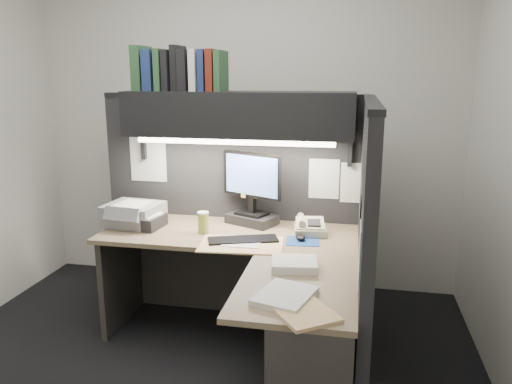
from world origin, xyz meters
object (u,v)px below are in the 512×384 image
at_px(keyboard, 243,240).
at_px(printer, 134,214).
at_px(desk, 261,314).
at_px(monitor, 252,196).
at_px(notebook_stack, 142,221).
at_px(overhead_shelf, 238,114).
at_px(telephone, 310,228).
at_px(coffee_cup, 203,223).

relative_size(keyboard, printer, 1.19).
xyz_separation_m(desk, monitor, (-0.21, 0.78, 0.49)).
xyz_separation_m(desk, notebook_stack, (-0.94, 0.56, 0.33)).
distance_m(overhead_shelf, telephone, 0.90).
xyz_separation_m(desk, keyboard, (-0.19, 0.39, 0.30)).
bearing_deg(monitor, overhead_shelf, -137.28).
xyz_separation_m(coffee_cup, notebook_stack, (-0.46, 0.05, -0.03)).
bearing_deg(coffee_cup, telephone, 9.99).
xyz_separation_m(telephone, notebook_stack, (-1.15, -0.08, 0.00)).
bearing_deg(desk, notebook_stack, 149.46).
relative_size(overhead_shelf, telephone, 7.32).
bearing_deg(telephone, desk, -117.39).
height_order(printer, notebook_stack, printer).
bearing_deg(overhead_shelf, desk, -68.21).
bearing_deg(notebook_stack, telephone, 3.82).
distance_m(desk, coffee_cup, 0.79).
bearing_deg(printer, keyboard, -8.20).
bearing_deg(coffee_cup, monitor, 44.56).
height_order(overhead_shelf, monitor, overhead_shelf).
bearing_deg(printer, notebook_stack, -24.46).
xyz_separation_m(desk, overhead_shelf, (-0.30, 0.75, 1.06)).
bearing_deg(keyboard, printer, 145.64).
relative_size(desk, monitor, 3.36).
bearing_deg(keyboard, telephone, 12.54).
bearing_deg(overhead_shelf, telephone, -12.98).
xyz_separation_m(overhead_shelf, telephone, (0.51, -0.12, -0.73)).
height_order(telephone, printer, printer).
bearing_deg(keyboard, desk, -83.26).
xyz_separation_m(monitor, coffee_cup, (-0.27, -0.27, -0.13)).
relative_size(printer, notebook_stack, 1.32).
distance_m(monitor, printer, 0.84).
height_order(desk, notebook_stack, notebook_stack).
relative_size(telephone, notebook_stack, 0.76).
distance_m(coffee_cup, notebook_stack, 0.46).
xyz_separation_m(monitor, notebook_stack, (-0.73, -0.22, -0.16)).
height_order(desk, telephone, telephone).
distance_m(printer, notebook_stack, 0.10).
relative_size(telephone, coffee_cup, 1.58).
bearing_deg(overhead_shelf, monitor, 18.57).
distance_m(monitor, telephone, 0.48).
xyz_separation_m(desk, printer, (-1.03, 0.61, 0.36)).
xyz_separation_m(overhead_shelf, coffee_cup, (-0.19, -0.24, -0.70)).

